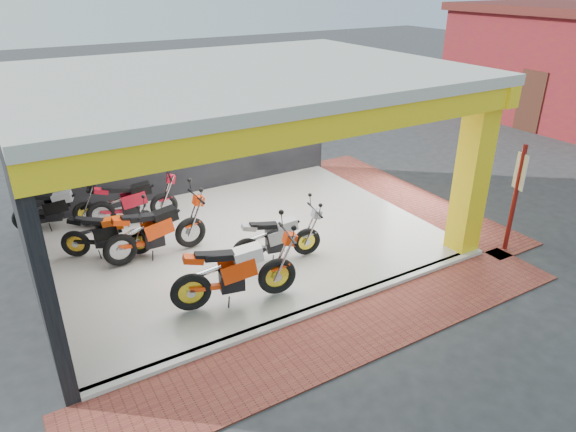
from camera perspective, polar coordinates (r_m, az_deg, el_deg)
name	(u,v)px	position (r m, az deg, el deg)	size (l,w,h in m)	color
ground	(290,284)	(9.81, 0.27, -7.52)	(80.00, 80.00, 0.00)	#2D2D30
showroom_floor	(243,239)	(11.31, -4.98, -2.57)	(8.00, 6.00, 0.10)	silver
showroom_ceiling	(236,74)	(10.16, -5.75, 15.44)	(8.40, 6.40, 0.20)	beige
back_wall	(186,130)	(13.37, -11.24, 9.32)	(8.20, 0.20, 3.50)	black
left_wall	(21,208)	(9.73, -27.54, 0.79)	(0.20, 6.20, 3.50)	black
corner_column	(472,173)	(10.81, 19.80, 4.49)	(0.50, 0.50, 3.50)	yellow
header_beam_front	(326,125)	(7.68, 4.24, 10.02)	(8.40, 0.30, 0.40)	yellow
header_beam_right	(395,72)	(12.43, 11.81, 15.44)	(0.30, 6.40, 0.40)	yellow
floor_kerb	(321,309)	(9.07, 3.66, -10.23)	(8.00, 0.20, 0.10)	silver
paver_front	(348,335)	(8.60, 6.65, -12.96)	(9.00, 1.40, 0.03)	brown
paver_right	(407,197)	(13.87, 13.09, 2.12)	(1.40, 7.00, 0.03)	brown
signpost	(516,195)	(11.38, 23.97, 2.19)	(0.11, 0.32, 2.32)	maroon
moto_hero	(277,259)	(8.96, -1.25, -4.85)	(2.35, 0.87, 1.44)	#E93809
moto_row_a	(307,229)	(10.27, 2.11, -1.46)	(1.95, 0.72, 1.19)	#999BA1
moto_row_b	(189,218)	(10.70, -10.91, -0.26)	(2.23, 0.83, 1.36)	#F33A0A
moto_row_c	(136,229)	(10.72, -16.49, -1.42)	(1.91, 0.71, 1.17)	black
moto_row_d	(163,193)	(12.14, -13.76, 2.45)	(2.14, 0.79, 1.31)	#AF1224
moto_row_e	(84,202)	(12.35, -21.71, 1.43)	(1.95, 0.72, 1.19)	black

